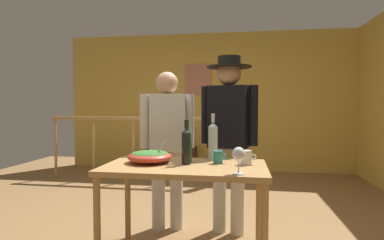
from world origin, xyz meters
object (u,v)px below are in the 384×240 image
Objects in this scene: framed_picture at (198,80)px; wine_bottle_green at (187,145)px; wine_glass at (239,155)px; mug_teal at (218,157)px; salad_bowl at (150,156)px; serving_table at (185,177)px; tv_console at (172,159)px; wine_bottle_clear at (213,140)px; wine_bottle_dark at (186,146)px; mug_white at (246,158)px; flat_screen_tv at (171,134)px; person_standing_right at (229,128)px; stair_railing at (163,139)px; person_standing_left at (167,138)px.

wine_bottle_green is (0.39, -3.47, -0.82)m from framed_picture.
mug_teal is (-0.16, 0.35, -0.08)m from wine_glass.
wine_bottle_green is (0.29, 0.08, 0.08)m from salad_bowl.
framed_picture is 3.77m from serving_table.
tv_console is 2.58× the size of salad_bowl.
wine_bottle_clear is 0.30m from wine_bottle_dark.
wine_bottle_dark is 3.12× the size of mug_teal.
wine_glass is 0.56m from wine_bottle_clear.
salad_bowl reaches higher than mug_white.
salad_bowl is 3.19× the size of mug_teal.
flat_screen_tv is 2.85m from person_standing_right.
stair_railing is at bearing -44.93° from person_standing_right.
wine_bottle_clear is at bearing 54.13° from serving_table.
tv_console is 1.59× the size of flat_screen_tv.
tv_console is 7.41× the size of mug_white.
person_standing_right reaches higher than wine_bottle_dark.
wine_bottle_green is (-0.01, 0.11, -0.01)m from wine_bottle_dark.
wine_bottle_green is at bearing -83.60° from framed_picture.
tv_console is at bearing 109.36° from wine_glass.
person_standing_left is (-0.01, 0.64, 0.07)m from salad_bowl.
stair_railing is 8.47× the size of wine_bottle_dark.
mug_white is at bearing 127.66° from person_standing_left.
wine_bottle_dark is (-0.19, -0.24, -0.02)m from wine_bottle_clear.
stair_railing is 2.58m from salad_bowl.
salad_bowl is at bearing 170.24° from serving_table.
wine_glass is 1.64× the size of mug_teal.
mug_teal is at bearing 98.29° from person_standing_right.
framed_picture is 1.68× the size of salad_bowl.
framed_picture is 1.75× the size of wine_bottle_green.
serving_table is at bearing -125.87° from wine_bottle_clear.
person_standing_right is at bearing -76.55° from framed_picture.
flat_screen_tv is 3.76m from wine_glass.
flat_screen_tv is (-0.46, -0.32, -1.02)m from framed_picture.
mug_white is 0.08× the size of person_standing_left.
mug_teal is 0.07× the size of person_standing_left.
framed_picture is 3.03m from person_standing_left.
salad_bowl reaches higher than flat_screen_tv.
serving_table is at bearing 80.02° from person_standing_right.
tv_console is at bearing 108.84° from mug_teal.
person_standing_right reaches higher than wine_bottle_clear.
person_standing_right is at bearing 96.08° from wine_glass.
wine_bottle_clear is 0.24× the size of person_standing_left.
wine_bottle_dark is at bearing 80.48° from serving_table.
flat_screen_tv is 4.66× the size of mug_white.
tv_console is 2.68× the size of wine_bottle_green.
mug_teal is (0.25, -0.03, -0.08)m from wine_bottle_green.
wine_bottle_dark is (0.84, -2.54, 0.24)m from stair_railing.
wine_bottle_clear is at bearing 125.39° from person_standing_left.
wine_bottle_clear is at bearing -80.10° from framed_picture.
person_standing_left reaches higher than mug_teal.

